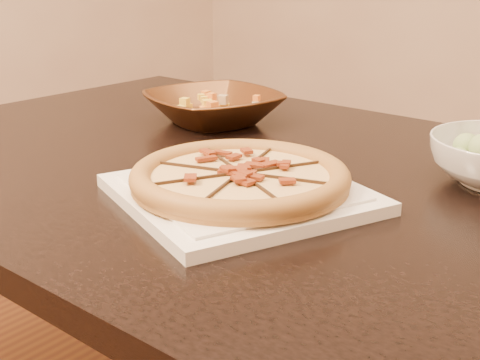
{
  "coord_description": "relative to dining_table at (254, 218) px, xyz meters",
  "views": [
    {
      "loc": [
        0.51,
        -0.88,
        1.08
      ],
      "look_at": [
        -0.04,
        -0.19,
        0.78
      ],
      "focal_mm": 50.0,
      "sensor_mm": 36.0,
      "label": 1
    }
  ],
  "objects": [
    {
      "name": "pizza",
      "position": [
        0.09,
        -0.14,
        0.13
      ],
      "size": [
        0.31,
        0.31,
        0.03
      ],
      "color": "#A8713C",
      "rests_on": "plate"
    },
    {
      "name": "dining_table",
      "position": [
        0.0,
        0.0,
        0.0
      ],
      "size": [
        1.51,
        0.99,
        0.75
      ],
      "color": "black",
      "rests_on": "floor"
    },
    {
      "name": "plate",
      "position": [
        0.09,
        -0.14,
        0.1
      ],
      "size": [
        0.41,
        0.41,
        0.02
      ],
      "color": "white",
      "rests_on": "dining_table"
    },
    {
      "name": "bronze_bowl",
      "position": [
        -0.24,
        0.17,
        0.13
      ],
      "size": [
        0.33,
        0.33,
        0.06
      ],
      "primitive_type": "imported",
      "rotation": [
        0.0,
        0.0,
        -0.31
      ],
      "color": "brown",
      "rests_on": "dining_table"
    },
    {
      "name": "mixed_dish",
      "position": [
        -0.24,
        0.17,
        0.17
      ],
      "size": [
        0.12,
        0.13,
        0.03
      ],
      "color": "tan",
      "rests_on": "bronze_bowl"
    }
  ]
}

